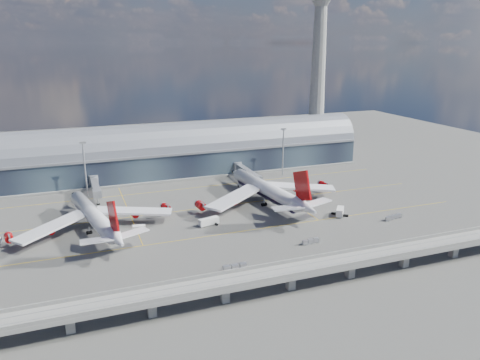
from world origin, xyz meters
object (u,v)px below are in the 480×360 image
object	(u,v)px
airliner_left	(95,217)
control_tower	(318,73)
cargo_train_1	(235,267)
service_truck_3	(340,212)
service_truck_4	(242,185)
floodlight_mast_right	(283,151)
airliner_right	(268,191)
cargo_train_0	(311,241)
service_truck_1	(139,229)
service_truck_5	(244,192)
floodlight_mast_left	(85,168)
service_truck_2	(209,221)
cargo_train_2	(394,217)

from	to	relation	value
airliner_left	control_tower	bearing A→B (deg)	17.07
airliner_left	cargo_train_1	size ratio (longest dim) A/B	7.97
service_truck_3	service_truck_4	distance (m)	56.00
floodlight_mast_right	service_truck_4	size ratio (longest dim) A/B	5.50
airliner_right	service_truck_3	world-z (taller)	airliner_right
cargo_train_0	service_truck_1	bearing A→B (deg)	65.15
service_truck_5	floodlight_mast_left	bearing A→B (deg)	93.31
floodlight_mast_right	service_truck_2	world-z (taller)	floodlight_mast_right
service_truck_3	cargo_train_1	distance (m)	64.29
airliner_left	cargo_train_2	xyz separation A→B (m)	(113.34, -29.28, -4.87)
airliner_left	service_truck_3	bearing A→B (deg)	-22.40
floodlight_mast_right	airliner_left	world-z (taller)	floodlight_mast_right
service_truck_5	cargo_train_0	world-z (taller)	service_truck_5
airliner_left	service_truck_3	distance (m)	96.97
service_truck_3	airliner_left	bearing A→B (deg)	-153.90
service_truck_5	cargo_train_0	distance (m)	59.38
service_truck_4	cargo_train_1	world-z (taller)	service_truck_4
floodlight_mast_left	service_truck_1	distance (m)	55.94
airliner_right	service_truck_1	distance (m)	60.42
service_truck_4	cargo_train_2	world-z (taller)	service_truck_4
service_truck_3	service_truck_2	bearing A→B (deg)	-152.41
control_tower	airliner_left	size ratio (longest dim) A/B	1.59
floodlight_mast_left	service_truck_2	size ratio (longest dim) A/B	3.04
service_truck_2	cargo_train_2	bearing A→B (deg)	-118.98
floodlight_mast_left	service_truck_3	bearing A→B (deg)	-33.58
service_truck_4	cargo_train_0	size ratio (longest dim) A/B	0.67
floodlight_mast_left	service_truck_1	world-z (taller)	floodlight_mast_left
cargo_train_0	service_truck_5	bearing A→B (deg)	7.26
service_truck_5	cargo_train_0	xyz separation A→B (m)	(2.34, -59.33, -0.57)
service_truck_3	service_truck_5	xyz separation A→B (m)	(-27.16, 38.90, -0.32)
service_truck_3	cargo_train_0	world-z (taller)	service_truck_3
airliner_right	cargo_train_0	bearing A→B (deg)	-101.22
service_truck_5	cargo_train_1	world-z (taller)	service_truck_5
airliner_left	service_truck_1	bearing A→B (deg)	-36.51
floodlight_mast_right	cargo_train_2	world-z (taller)	floodlight_mast_right
floodlight_mast_left	floodlight_mast_right	distance (m)	100.00
floodlight_mast_right	service_truck_1	world-z (taller)	floodlight_mast_right
floodlight_mast_left	service_truck_3	world-z (taller)	floodlight_mast_left
control_tower	cargo_train_2	xyz separation A→B (m)	(-21.11, -102.51, -50.85)
service_truck_3	control_tower	bearing A→B (deg)	103.75
floodlight_mast_left	airliner_right	bearing A→B (deg)	-27.51
control_tower	floodlight_mast_left	distance (m)	143.01
airliner_right	service_truck_4	xyz separation A→B (m)	(-2.68, 25.82, -4.37)
service_truck_4	service_truck_3	bearing A→B (deg)	-64.71
service_truck_2	service_truck_4	size ratio (longest dim) A/B	1.81
control_tower	service_truck_5	xyz separation A→B (m)	(-66.48, -52.64, -50.27)
airliner_left	service_truck_2	distance (m)	42.92
control_tower	cargo_train_0	size ratio (longest dim) A/B	14.83
airliner_left	service_truck_2	size ratio (longest dim) A/B	7.63
floodlight_mast_left	service_truck_4	size ratio (longest dim) A/B	5.50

